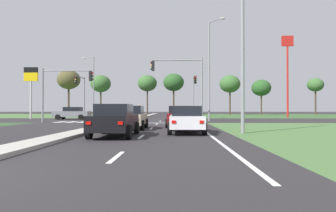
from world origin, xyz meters
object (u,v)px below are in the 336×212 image
object	(u,v)px
car_beige_fifth	(130,117)
traffic_signal_near_right	(184,78)
fuel_price_totem	(31,81)
treeline_fourth	(174,83)
car_black_second	(115,120)
street_lamp_second	(210,66)
car_maroon_third	(180,116)
street_lamp_near	(244,41)
treeline_near	(69,80)
treeline_second	(101,84)
traffic_signal_far_left	(81,89)
traffic_signal_near_left	(62,85)
street_lamp_third	(93,83)
car_grey_fourth	(72,113)
treeline_third	(147,83)
traffic_signal_far_right	(194,89)
treeline_seventh	(315,85)
pedestrian_at_median	(140,109)
car_white_near	(186,119)
treeline_fifth	(230,84)
fastfood_pole_sign	(287,58)
treeline_sixth	(261,88)

from	to	relation	value
car_beige_fifth	traffic_signal_near_right	bearing A→B (deg)	67.49
fuel_price_totem	treeline_fourth	bearing A→B (deg)	56.52
car_black_second	street_lamp_second	xyz separation A→B (m)	(6.61, 17.99, 5.13)
car_maroon_third	street_lamp_near	world-z (taller)	street_lamp_near
treeline_near	treeline_second	bearing A→B (deg)	-13.19
traffic_signal_far_left	treeline_near	distance (m)	29.95
traffic_signal_near_left	street_lamp_third	size ratio (longest dim) A/B	0.51
street_lamp_near	traffic_signal_near_left	bearing A→B (deg)	140.35
fuel_price_totem	treeline_fourth	xyz separation A→B (m)	(18.37, 27.77, 2.19)
traffic_signal_near_right	treeline_near	bearing A→B (deg)	122.48
car_grey_fourth	treeline_third	world-z (taller)	treeline_third
car_beige_fifth	treeline_near	distance (m)	53.20
traffic_signal_far_right	car_black_second	bearing A→B (deg)	-101.70
traffic_signal_near_right	treeline_seventh	size ratio (longest dim) A/B	0.74
traffic_signal_far_left	pedestrian_at_median	bearing A→B (deg)	32.05
car_maroon_third	traffic_signal_far_left	bearing A→B (deg)	125.48
treeline_near	treeline_third	bearing A→B (deg)	1.19
car_white_near	treeline_fifth	distance (m)	53.71
car_white_near	traffic_signal_near_right	world-z (taller)	traffic_signal_near_right
street_lamp_third	traffic_signal_far_left	bearing A→B (deg)	-82.83
street_lamp_second	treeline_near	bearing A→B (deg)	128.21
street_lamp_near	treeline_near	distance (m)	58.51
fastfood_pole_sign	treeline_near	size ratio (longest dim) A/B	1.25
car_grey_fourth	fuel_price_totem	xyz separation A→B (m)	(-5.89, 1.44, 4.13)
treeline_second	traffic_signal_far_right	bearing A→B (deg)	-53.61
car_maroon_third	treeline_third	size ratio (longest dim) A/B	0.52
pedestrian_at_median	treeline_second	xyz separation A→B (m)	(-11.07, 20.95, 5.54)
pedestrian_at_median	treeline_sixth	size ratio (longest dim) A/B	0.24
street_lamp_third	street_lamp_near	bearing A→B (deg)	-62.59
car_grey_fourth	treeline_second	distance (m)	29.55
car_grey_fourth	traffic_signal_near_left	distance (m)	9.37
treeline_fifth	traffic_signal_near_left	bearing A→B (deg)	-120.07
fuel_price_totem	treeline_seventh	distance (m)	59.51
car_black_second	pedestrian_at_median	world-z (taller)	pedestrian_at_median
car_maroon_third	treeline_second	xyz separation A→B (m)	(-16.79, 43.89, 6.05)
treeline_sixth	treeline_seventh	xyz separation A→B (m)	(13.25, 3.37, 0.83)
fuel_price_totem	treeline_fifth	bearing A→B (deg)	43.87
street_lamp_third	car_black_second	bearing A→B (deg)	-73.00
street_lamp_second	treeline_sixth	size ratio (longest dim) A/B	1.39
street_lamp_third	treeline_near	bearing A→B (deg)	120.83
car_grey_fourth	pedestrian_at_median	size ratio (longest dim) A/B	2.38
fastfood_pole_sign	fuel_price_totem	distance (m)	37.49
street_lamp_near	street_lamp_third	xyz separation A→B (m)	(-17.76, 34.26, 0.59)
street_lamp_near	fastfood_pole_sign	xyz separation A→B (m)	(13.70, 30.93, 4.15)
street_lamp_second	fastfood_pole_sign	bearing A→B (deg)	47.67
treeline_second	street_lamp_third	bearing A→B (deg)	-80.98
traffic_signal_near_right	fuel_price_totem	size ratio (longest dim) A/B	0.92
traffic_signal_near_right	treeline_near	size ratio (longest dim) A/B	0.61
traffic_signal_far_right	treeline_seventh	bearing A→B (deg)	44.92
street_lamp_near	car_white_near	bearing A→B (deg)	178.60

